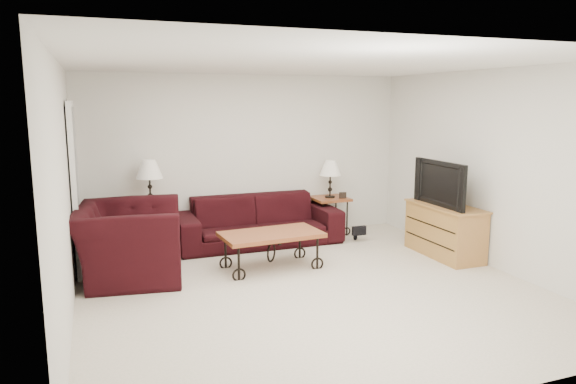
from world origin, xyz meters
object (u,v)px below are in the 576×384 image
object	(u,v)px
television	(446,183)
backpack	(356,226)
side_table_right	(330,216)
lamp_left	(150,183)
lamp_right	(330,179)
armchair	(129,242)
sofa	(258,221)
coffee_table	(271,250)
tv_stand	(444,231)
side_table_left	(152,228)

from	to	relation	value
television	backpack	distance (m)	1.58
side_table_right	backpack	xyz separation A→B (m)	(0.20, -0.51, -0.08)
lamp_left	television	xyz separation A→B (m)	(3.71, -1.65, 0.04)
lamp_right	armchair	xyz separation A→B (m)	(-3.14, -1.08, -0.45)
side_table_right	lamp_left	bearing A→B (deg)	180.00
sofa	coffee_table	size ratio (longest dim) A/B	1.94
lamp_right	television	size ratio (longest dim) A/B	0.56
side_table_right	lamp_right	world-z (taller)	lamp_right
sofa	armchair	world-z (taller)	armchair
side_table_right	lamp_right	bearing A→B (deg)	0.00
tv_stand	side_table_left	bearing A→B (deg)	156.11
coffee_table	armchair	distance (m)	1.74
armchair	coffee_table	bearing A→B (deg)	-91.09
armchair	television	distance (m)	4.16
side_table_right	coffee_table	world-z (taller)	side_table_right
sofa	side_table_right	world-z (taller)	sofa
side_table_left	backpack	size ratio (longest dim) A/B	1.52
side_table_right	television	distance (m)	2.03
lamp_left	lamp_right	distance (m)	2.77
side_table_left	armchair	size ratio (longest dim) A/B	0.48
lamp_left	tv_stand	world-z (taller)	lamp_left
sofa	armchair	distance (m)	2.10
lamp_left	tv_stand	distance (m)	4.13
armchair	television	xyz separation A→B (m)	(4.08, -0.57, 0.57)
side_table_right	tv_stand	bearing A→B (deg)	-59.82
side_table_left	lamp_right	world-z (taller)	lamp_right
lamp_right	tv_stand	world-z (taller)	lamp_right
armchair	tv_stand	bearing A→B (deg)	-89.80
side_table_left	lamp_right	size ratio (longest dim) A/B	1.10
armchair	tv_stand	distance (m)	4.15
side_table_right	backpack	bearing A→B (deg)	-68.52
coffee_table	television	world-z (taller)	television
coffee_table	television	size ratio (longest dim) A/B	1.18
side_table_left	lamp_left	world-z (taller)	lamp_left
backpack	coffee_table	bearing A→B (deg)	-138.81
side_table_right	coffee_table	xyz separation A→B (m)	(-1.44, -1.36, -0.06)
side_table_right	backpack	size ratio (longest dim) A/B	1.38
coffee_table	backpack	size ratio (longest dim) A/B	2.91
side_table_right	armchair	world-z (taller)	armchair
tv_stand	sofa	bearing A→B (deg)	146.38
sofa	television	xyz separation A→B (m)	(2.20, -1.47, 0.66)
tv_stand	backpack	bearing A→B (deg)	123.63
side_table_right	television	bearing A→B (deg)	-60.34
lamp_left	backpack	bearing A→B (deg)	-9.71
armchair	backpack	world-z (taller)	armchair
lamp_left	armchair	bearing A→B (deg)	-108.96
sofa	armchair	size ratio (longest dim) A/B	1.78
side_table_left	television	size ratio (longest dim) A/B	0.62
side_table_right	lamp_left	xyz separation A→B (m)	(-2.77, 0.00, 0.68)
side_table_right	tv_stand	distance (m)	1.91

